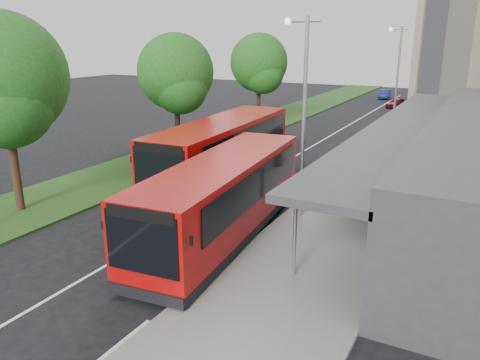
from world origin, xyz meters
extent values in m
plane|color=black|center=(0.00, 0.00, 0.00)|extent=(120.00, 120.00, 0.00)
cube|color=slate|center=(6.00, 20.00, 0.07)|extent=(5.00, 80.00, 0.15)
cube|color=#1D4315|center=(-7.00, 20.00, 0.05)|extent=(5.00, 80.00, 0.10)
cube|color=silver|center=(0.00, 15.00, 0.01)|extent=(0.12, 70.00, 0.01)
cube|color=silver|center=(3.30, -8.00, 0.01)|extent=(0.12, 2.00, 0.01)
cube|color=silver|center=(3.30, -2.00, 0.01)|extent=(0.12, 2.00, 0.01)
cube|color=silver|center=(3.30, 4.00, 0.01)|extent=(0.12, 2.00, 0.01)
cube|color=silver|center=(3.30, 10.00, 0.01)|extent=(0.12, 2.00, 0.01)
cube|color=silver|center=(3.30, 16.00, 0.01)|extent=(0.12, 2.00, 0.01)
cube|color=silver|center=(3.30, 22.00, 0.01)|extent=(0.12, 2.00, 0.01)
cube|color=silver|center=(3.30, 28.00, 0.01)|extent=(0.12, 2.00, 0.01)
cube|color=silver|center=(3.30, 34.00, 0.01)|extent=(0.12, 2.00, 0.01)
cube|color=silver|center=(3.30, 40.00, 0.01)|extent=(0.12, 2.00, 0.01)
cube|color=silver|center=(3.30, 46.00, 0.01)|extent=(0.12, 2.00, 0.01)
cube|color=black|center=(8.48, 8.00, 1.60)|extent=(0.06, 24.00, 2.20)
cube|color=#303032|center=(7.20, 8.00, 3.30)|extent=(2.80, 26.00, 0.25)
cylinder|color=#9A9EA2|center=(5.90, -3.00, 1.65)|extent=(0.12, 0.12, 3.30)
cylinder|color=#9A9EA2|center=(5.90, 19.00, 1.65)|extent=(0.12, 0.12, 3.30)
cylinder|color=#321F14|center=(-7.00, -3.00, 2.07)|extent=(0.36, 0.36, 4.15)
sphere|color=#1A5015|center=(-7.00, -3.00, 5.84)|extent=(5.28, 5.28, 5.28)
sphere|color=#1A5015|center=(-6.40, -3.40, 4.90)|extent=(3.77, 3.77, 3.77)
sphere|color=#1A5015|center=(-7.50, -2.50, 5.18)|extent=(4.15, 4.15, 4.15)
cylinder|color=#321F14|center=(-7.00, 9.00, 1.88)|extent=(0.36, 0.36, 3.76)
sphere|color=#1A5015|center=(-7.00, 9.00, 5.30)|extent=(4.79, 4.79, 4.79)
sphere|color=#1A5015|center=(-6.40, 8.60, 4.45)|extent=(3.42, 3.42, 3.42)
sphere|color=#1A5015|center=(-7.50, 9.50, 4.71)|extent=(3.76, 3.76, 3.76)
cylinder|color=#321F14|center=(-7.00, 21.00, 1.91)|extent=(0.36, 0.36, 3.81)
sphere|color=#1A5015|center=(-7.00, 21.00, 5.37)|extent=(4.85, 4.85, 4.85)
sphere|color=#1A5015|center=(-6.40, 20.60, 4.50)|extent=(3.46, 3.46, 3.46)
sphere|color=#1A5015|center=(-7.50, 21.50, 4.76)|extent=(3.81, 3.81, 3.81)
cylinder|color=#9A9EA2|center=(4.20, 2.00, 4.15)|extent=(0.16, 0.16, 8.00)
cylinder|color=#9A9EA2|center=(4.00, 2.00, 7.95)|extent=(1.40, 0.10, 0.10)
sphere|color=silver|center=(3.40, 2.00, 7.95)|extent=(0.28, 0.28, 0.28)
cylinder|color=#9A9EA2|center=(4.20, 22.00, 4.15)|extent=(0.16, 0.16, 8.00)
cylinder|color=#9A9EA2|center=(4.00, 22.00, 7.95)|extent=(1.40, 0.10, 0.10)
sphere|color=silver|center=(3.40, 22.00, 7.95)|extent=(0.28, 0.28, 0.28)
cube|color=#A90B09|center=(2.31, -1.22, 1.70)|extent=(3.54, 10.85, 2.69)
cube|color=black|center=(2.31, -1.22, 0.39)|extent=(3.57, 10.87, 0.30)
cube|color=black|center=(2.82, -6.54, 1.98)|extent=(2.28, 0.27, 1.78)
cube|color=black|center=(1.80, 4.11, 2.13)|extent=(2.23, 0.26, 1.32)
cube|color=black|center=(1.00, -1.04, 2.18)|extent=(0.92, 9.10, 1.22)
cube|color=black|center=(3.57, -0.79, 2.18)|extent=(0.92, 9.10, 1.22)
cube|color=black|center=(2.82, -6.55, 0.41)|extent=(2.53, 0.32, 0.36)
cube|color=black|center=(2.82, -6.55, 2.84)|extent=(2.13, 0.24, 0.36)
cube|color=black|center=(1.39, -6.45, 2.23)|extent=(0.09, 0.09, 0.25)
cube|color=black|center=(4.22, -6.18, 2.23)|extent=(0.09, 0.09, 0.25)
cylinder|color=black|center=(1.58, -4.75, 0.46)|extent=(0.39, 0.94, 0.91)
cylinder|color=black|center=(3.70, -4.55, 0.46)|extent=(0.39, 0.94, 0.91)
cylinder|color=black|center=(0.92, 2.12, 0.46)|extent=(0.39, 0.94, 0.91)
cylinder|color=black|center=(3.04, 2.32, 0.46)|extent=(0.39, 0.94, 0.91)
cube|color=#A90B09|center=(-1.22, 4.86, 1.84)|extent=(3.41, 11.67, 2.91)
cube|color=black|center=(-1.22, 4.86, 0.42)|extent=(3.43, 11.69, 0.33)
cube|color=black|center=(-0.89, -0.91, 2.14)|extent=(2.47, 0.19, 1.92)
cube|color=black|center=(-1.56, 10.64, 2.31)|extent=(2.41, 0.19, 1.43)
cube|color=black|center=(-2.63, 5.11, 2.36)|extent=(0.62, 9.87, 1.32)
cube|color=black|center=(0.15, 5.27, 2.36)|extent=(0.62, 9.87, 1.32)
cube|color=black|center=(-0.89, -0.92, 0.44)|extent=(2.74, 0.24, 0.38)
cube|color=black|center=(-0.89, -0.92, 3.07)|extent=(2.30, 0.17, 0.38)
cube|color=black|center=(-2.44, -0.76, 2.41)|extent=(0.08, 0.08, 0.27)
cube|color=black|center=(0.63, -0.58, 2.41)|extent=(0.08, 0.08, 0.27)
cylinder|color=black|center=(-2.16, 1.07, 0.49)|extent=(0.39, 1.01, 0.99)
cylinder|color=black|center=(0.14, 1.20, 0.49)|extent=(0.39, 1.01, 0.99)
cylinder|color=black|center=(-2.59, 8.52, 0.49)|extent=(0.39, 1.01, 0.99)
cylinder|color=black|center=(-0.29, 8.66, 0.49)|extent=(0.39, 1.01, 0.99)
cylinder|color=#351C15|center=(5.12, 9.24, 0.58)|extent=(0.56, 0.56, 0.85)
cylinder|color=#FFF30D|center=(5.27, 18.06, 0.63)|extent=(0.19, 0.19, 0.95)
imported|color=#500B19|center=(1.69, 37.63, 0.53)|extent=(2.04, 3.36, 1.07)
imported|color=navy|center=(-1.16, 45.25, 0.56)|extent=(1.45, 3.46, 1.11)
camera|label=1|loc=(10.67, -15.55, 7.36)|focal=35.00mm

